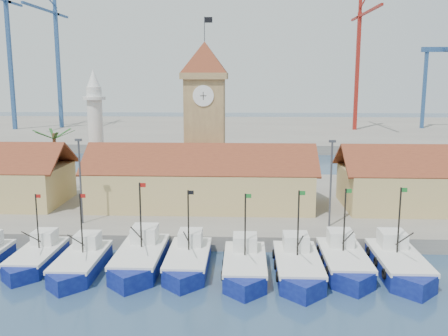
{
  "coord_description": "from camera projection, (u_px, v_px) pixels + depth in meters",
  "views": [
    {
      "loc": [
        5.17,
        -38.35,
        16.79
      ],
      "look_at": [
        2.79,
        18.0,
        6.47
      ],
      "focal_mm": 40.0,
      "sensor_mm": 36.0,
      "label": 1
    }
  ],
  "objects": [
    {
      "name": "ground",
      "position": [
        181.0,
        285.0,
        40.93
      ],
      "size": [
        400.0,
        400.0,
        0.0
      ],
      "primitive_type": "plane",
      "color": "#1C324B",
      "rests_on": "ground"
    },
    {
      "name": "quay",
      "position": [
        204.0,
        203.0,
        64.38
      ],
      "size": [
        140.0,
        32.0,
        1.5
      ],
      "primitive_type": "cube",
      "color": "gray",
      "rests_on": "ground"
    },
    {
      "name": "terminal",
      "position": [
        228.0,
        131.0,
        148.85
      ],
      "size": [
        240.0,
        80.0,
        2.0
      ],
      "primitive_type": "cube",
      "color": "gray",
      "rests_on": "ground"
    },
    {
      "name": "boat_1",
      "position": [
        36.0,
        259.0,
        44.68
      ],
      "size": [
        3.31,
        9.08,
        6.87
      ],
      "color": "#0C125D",
      "rests_on": "ground"
    },
    {
      "name": "boat_2",
      "position": [
        80.0,
        265.0,
        43.26
      ],
      "size": [
        3.5,
        9.59,
        7.26
      ],
      "color": "#0C125D",
      "rests_on": "ground"
    },
    {
      "name": "boat_3",
      "position": [
        140.0,
        260.0,
        44.07
      ],
      "size": [
        3.9,
        10.67,
        8.07
      ],
      "color": "#0C125D",
      "rests_on": "ground"
    },
    {
      "name": "boat_4",
      "position": [
        188.0,
        262.0,
        43.75
      ],
      "size": [
        3.59,
        9.85,
        7.45
      ],
      "color": "#0C125D",
      "rests_on": "ground"
    },
    {
      "name": "boat_5",
      "position": [
        245.0,
        268.0,
        42.47
      ],
      "size": [
        3.6,
        9.85,
        7.46
      ],
      "color": "#0C125D",
      "rests_on": "ground"
    },
    {
      "name": "boat_6",
      "position": [
        298.0,
        268.0,
        42.22
      ],
      "size": [
        3.76,
        10.29,
        7.79
      ],
      "color": "#0C125D",
      "rests_on": "ground"
    },
    {
      "name": "boat_7",
      "position": [
        345.0,
        263.0,
        43.4
      ],
      "size": [
        3.71,
        10.15,
        7.68
      ],
      "color": "#0C125D",
      "rests_on": "ground"
    },
    {
      "name": "boat_8",
      "position": [
        400.0,
        266.0,
        42.81
      ],
      "size": [
        3.82,
        10.47,
        7.93
      ],
      "color": "#0C125D",
      "rests_on": "ground"
    },
    {
      "name": "hall_center",
      "position": [
        202.0,
        185.0,
        59.86
      ],
      "size": [
        27.04,
        10.13,
        7.61
      ],
      "color": "tan",
      "rests_on": "quay"
    },
    {
      "name": "clock_tower",
      "position": [
        205.0,
        115.0,
        64.32
      ],
      "size": [
        5.8,
        5.8,
        22.7
      ],
      "color": "tan",
      "rests_on": "quay"
    },
    {
      "name": "minaret",
      "position": [
        96.0,
        130.0,
        67.32
      ],
      "size": [
        3.0,
        3.0,
        16.3
      ],
      "color": "silver",
      "rests_on": "quay"
    },
    {
      "name": "palm_tree",
      "position": [
        55.0,
        158.0,
        66.19
      ],
      "size": [
        5.6,
        5.03,
        8.39
      ],
      "color": "brown",
      "rests_on": "quay"
    },
    {
      "name": "lamp_posts",
      "position": [
        199.0,
        178.0,
        51.53
      ],
      "size": [
        80.7,
        0.25,
        9.03
      ],
      "color": "#3F3F44",
      "rests_on": "quay"
    },
    {
      "name": "crane_blue_far",
      "position": [
        6.0,
        42.0,
        137.3
      ],
      "size": [
        1.0,
        34.97,
        43.41
      ],
      "color": "#2A4D80",
      "rests_on": "terminal"
    },
    {
      "name": "crane_blue_near",
      "position": [
        56.0,
        50.0,
        143.45
      ],
      "size": [
        1.0,
        31.56,
        40.76
      ],
      "color": "#2A4D80",
      "rests_on": "terminal"
    },
    {
      "name": "crane_red_right",
      "position": [
        359.0,
        51.0,
        136.83
      ],
      "size": [
        1.0,
        32.88,
        39.21
      ],
      "color": "maroon",
      "rests_on": "terminal"
    },
    {
      "name": "gantry",
      "position": [
        448.0,
        65.0,
        139.56
      ],
      "size": [
        13.0,
        22.0,
        23.2
      ],
      "color": "#2A4D80",
      "rests_on": "terminal"
    }
  ]
}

